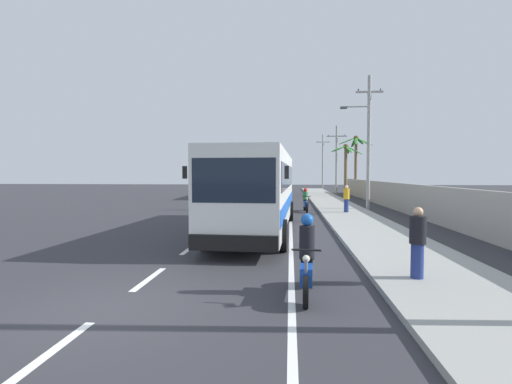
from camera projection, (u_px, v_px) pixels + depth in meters
ground_plane at (109, 309)px, 7.02m from camera, size 160.00×160.00×0.00m
sidewalk_kerb at (371, 230)px, 16.36m from camera, size 3.20×90.00×0.14m
lane_markings at (267, 217)px, 21.69m from camera, size 3.51×71.63×0.01m
boundary_wall at (429, 203)px, 19.96m from camera, size 0.24×60.00×1.87m
coach_bus_foreground at (259, 188)px, 16.45m from camera, size 3.24×12.33×3.62m
coach_bus_far_lane at (244, 179)px, 41.12m from camera, size 3.55×12.01×3.65m
motorcycle_beside_bus at (306, 202)px, 24.91m from camera, size 0.56×1.96×1.55m
motorcycle_trailing at (307, 263)px, 7.76m from camera, size 0.56×1.96×1.67m
pedestrian_near_kerb at (346, 198)px, 23.18m from camera, size 0.36×0.36×1.66m
pedestrian_midwalk at (418, 241)px, 8.53m from camera, size 0.36×0.36×1.61m
utility_pole_mid at (368, 139)px, 25.49m from camera, size 2.82×0.24×9.04m
utility_pole_far at (336, 159)px, 45.28m from camera, size 2.38×0.24×8.20m
utility_pole_distant at (323, 160)px, 65.04m from camera, size 2.32×0.24×9.19m
palm_nearest at (356, 152)px, 43.56m from camera, size 3.90×3.88×6.87m
palm_second at (346, 160)px, 39.73m from camera, size 3.26×3.54×5.61m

